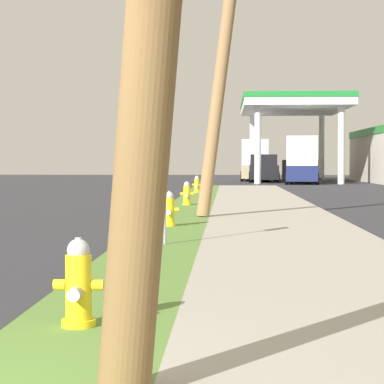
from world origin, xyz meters
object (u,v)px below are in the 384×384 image
(street_sign_post, at_px, (165,153))
(truck_tan_on_apron, at_px, (255,161))
(fire_hydrant_third, at_px, (187,195))
(fire_hydrant_nearest, at_px, (78,288))
(fire_hydrant_fifth, at_px, (205,180))
(truck_black_at_far_bay, at_px, (263,169))
(car_white_by_near_pump, at_px, (306,171))
(utility_pole_midground, at_px, (224,49))
(fire_hydrant_fourth, at_px, (197,185))
(fire_hydrant_second, at_px, (169,211))
(truck_navy_at_forecourt, at_px, (302,161))

(street_sign_post, xyz_separation_m, truck_tan_on_apron, (3.19, 46.34, -0.15))
(fire_hydrant_third, bearing_deg, truck_tan_on_apron, 84.40)
(fire_hydrant_nearest, distance_m, fire_hydrant_fifth, 36.64)
(truck_black_at_far_bay, bearing_deg, car_white_by_near_pump, 60.65)
(street_sign_post, bearing_deg, fire_hydrant_third, 91.20)
(utility_pole_midground, relative_size, car_white_by_near_pump, 1.79)
(fire_hydrant_fourth, xyz_separation_m, street_sign_post, (0.30, -20.83, 1.19))
(fire_hydrant_fourth, relative_size, utility_pole_midground, 0.09)
(car_white_by_near_pump, bearing_deg, truck_black_at_far_bay, -119.35)
(car_white_by_near_pump, bearing_deg, truck_tan_on_apron, -142.54)
(fire_hydrant_second, bearing_deg, utility_pole_midground, 68.51)
(truck_navy_at_forecourt, bearing_deg, fire_hydrant_fifth, -126.51)
(fire_hydrant_second, bearing_deg, truck_black_at_far_bay, 84.47)
(fire_hydrant_second, relative_size, fire_hydrant_fourth, 1.00)
(fire_hydrant_nearest, xyz_separation_m, truck_navy_at_forecourt, (6.18, 45.05, 1.04))
(truck_navy_at_forecourt, bearing_deg, truck_tan_on_apron, 110.11)
(fire_hydrant_fourth, bearing_deg, fire_hydrant_second, -89.66)
(fire_hydrant_fifth, height_order, utility_pole_midground, utility_pole_midground)
(truck_black_at_far_bay, bearing_deg, fire_hydrant_fifth, -107.09)
(street_sign_post, bearing_deg, car_white_by_near_pump, 81.48)
(street_sign_post, relative_size, truck_navy_at_forecourt, 0.32)
(fire_hydrant_fourth, height_order, car_white_by_near_pump, car_white_by_near_pump)
(fire_hydrant_second, xyz_separation_m, truck_navy_at_forecourt, (6.18, 35.15, 1.04))
(fire_hydrant_third, height_order, utility_pole_midground, utility_pole_midground)
(fire_hydrant_nearest, height_order, fire_hydrant_third, same)
(street_sign_post, distance_m, truck_black_at_far_bay, 42.95)
(truck_black_at_far_bay, bearing_deg, utility_pole_midground, -94.19)
(fire_hydrant_third, height_order, street_sign_post, street_sign_post)
(street_sign_post, height_order, truck_black_at_far_bay, street_sign_post)
(fire_hydrant_fifth, bearing_deg, utility_pole_midground, -87.16)
(fire_hydrant_third, distance_m, street_sign_post, 11.46)
(fire_hydrant_second, xyz_separation_m, fire_hydrant_third, (-0.04, 7.84, 0.00))
(fire_hydrant_fifth, distance_m, truck_black_at_far_bay, 13.08)
(fire_hydrant_fifth, distance_m, truck_tan_on_apron, 16.43)
(fire_hydrant_fourth, distance_m, car_white_by_near_pump, 29.77)
(fire_hydrant_nearest, distance_m, utility_pole_midground, 13.41)
(fire_hydrant_second, height_order, utility_pole_midground, utility_pole_midground)
(fire_hydrant_fifth, xyz_separation_m, truck_tan_on_apron, (3.42, 16.04, 1.04))
(fire_hydrant_second, distance_m, fire_hydrant_third, 7.84)
(street_sign_post, distance_m, car_white_by_near_pump, 50.15)
(fire_hydrant_nearest, relative_size, truck_tan_on_apron, 0.11)
(fire_hydrant_fourth, height_order, utility_pole_midground, utility_pole_midground)
(fire_hydrant_third, bearing_deg, street_sign_post, -88.80)
(fire_hydrant_fifth, bearing_deg, fire_hydrant_third, -90.00)
(truck_navy_at_forecourt, distance_m, truck_tan_on_apron, 8.13)
(truck_tan_on_apron, bearing_deg, truck_black_at_far_bay, -83.26)
(fire_hydrant_second, height_order, truck_black_at_far_bay, truck_black_at_far_bay)
(fire_hydrant_fifth, bearing_deg, truck_navy_at_forecourt, 53.49)
(utility_pole_midground, bearing_deg, truck_tan_on_apron, 86.78)
(fire_hydrant_fourth, height_order, fire_hydrant_fifth, same)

